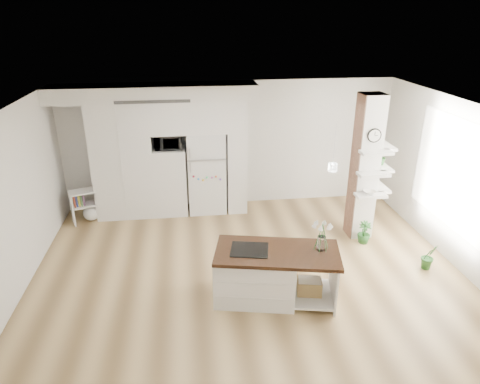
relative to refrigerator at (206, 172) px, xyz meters
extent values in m
cube|color=tan|center=(0.53, -2.68, -0.88)|extent=(7.00, 6.00, 0.01)
cube|color=white|center=(0.53, -2.68, 1.82)|extent=(7.00, 6.00, 0.04)
cube|color=silver|center=(0.53, 0.32, 0.47)|extent=(7.00, 0.04, 2.70)
cube|color=silver|center=(0.53, -5.68, 0.47)|extent=(7.00, 0.04, 2.70)
cube|color=silver|center=(-2.98, -2.68, 0.47)|extent=(0.04, 6.00, 2.70)
cube|color=silver|center=(4.03, -2.68, 0.47)|extent=(0.04, 6.00, 2.70)
cube|color=white|center=(-1.68, -0.01, 0.32)|extent=(1.20, 0.65, 2.40)
cube|color=white|center=(-0.75, -0.01, -0.17)|extent=(0.65, 0.65, 1.42)
cube|color=white|center=(-0.75, -0.01, 1.20)|extent=(0.65, 0.65, 0.65)
cube|color=white|center=(0.00, -0.01, 1.20)|extent=(0.85, 0.65, 0.65)
cube|color=white|center=(0.62, -0.01, 0.32)|extent=(0.40, 0.65, 2.40)
cube|color=silver|center=(-0.97, -0.03, 1.67)|extent=(4.00, 0.70, 0.30)
cube|color=#262626|center=(-0.97, -0.37, 1.56)|extent=(1.40, 0.04, 0.06)
cube|color=white|center=(0.00, 0.00, 0.00)|extent=(0.78, 0.66, 1.75)
cube|color=#B2B2B7|center=(0.00, -0.34, 0.36)|extent=(0.78, 0.01, 0.03)
cube|color=silver|center=(2.82, -1.48, 0.47)|extent=(0.40, 0.40, 2.70)
cube|color=tan|center=(2.61, -1.48, 0.47)|extent=(0.02, 0.40, 2.70)
cube|color=tan|center=(2.82, -1.27, 0.47)|extent=(0.40, 0.02, 2.70)
cylinder|color=black|center=(2.82, -1.69, 1.14)|extent=(0.25, 0.03, 0.25)
cylinder|color=white|center=(2.82, -1.71, 1.14)|extent=(0.21, 0.01, 0.21)
plane|color=white|center=(4.00, -2.38, 0.62)|extent=(0.00, 2.40, 2.40)
cylinder|color=white|center=(2.23, -2.53, 1.24)|extent=(0.12, 0.12, 0.10)
cube|color=white|center=(0.53, -3.20, -0.50)|extent=(1.29, 0.98, 0.75)
cube|color=white|center=(1.36, -3.37, -0.78)|extent=(0.77, 0.87, 0.04)
cube|color=white|center=(1.66, -3.43, -0.50)|extent=(0.19, 0.75, 0.75)
cube|color=#331A0F|center=(0.84, -3.26, -0.10)|extent=(1.92, 1.20, 0.05)
cube|color=black|center=(0.45, -3.18, -0.07)|extent=(0.62, 0.55, 0.01)
cube|color=tan|center=(1.32, -3.36, -0.65)|extent=(0.41, 0.34, 0.22)
cylinder|color=white|center=(1.47, -3.30, 0.04)|extent=(0.12, 0.12, 0.22)
cube|color=white|center=(-2.73, -0.35, -0.54)|extent=(0.15, 0.32, 0.68)
cube|color=white|center=(-2.22, -0.16, -0.54)|extent=(0.15, 0.32, 0.68)
cube|color=white|center=(-2.48, -0.26, -0.21)|extent=(0.65, 0.51, 0.03)
cube|color=white|center=(-2.48, -0.26, -0.51)|extent=(0.62, 0.50, 0.03)
sphere|color=white|center=(-2.40, -0.23, -0.71)|extent=(0.33, 0.33, 0.33)
imported|color=#286227|center=(3.52, -2.80, -0.65)|extent=(0.27, 0.22, 0.46)
imported|color=#286227|center=(2.80, -1.84, -0.66)|extent=(0.28, 0.28, 0.42)
imported|color=#2D2D2D|center=(-0.75, -0.06, 0.69)|extent=(0.54, 0.37, 0.30)
imported|color=#286227|center=(3.15, -1.38, 0.65)|extent=(0.27, 0.23, 0.30)
imported|color=white|center=(2.82, -1.78, 0.13)|extent=(0.22, 0.22, 0.05)
camera|label=1|loc=(-0.37, -8.48, 3.11)|focal=32.00mm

